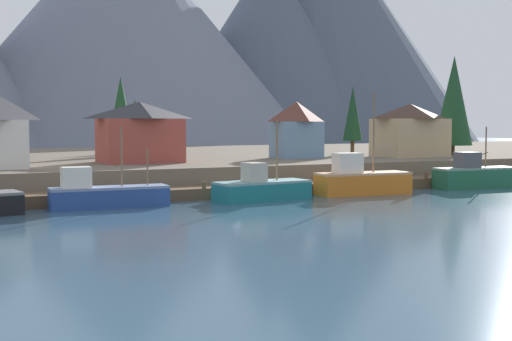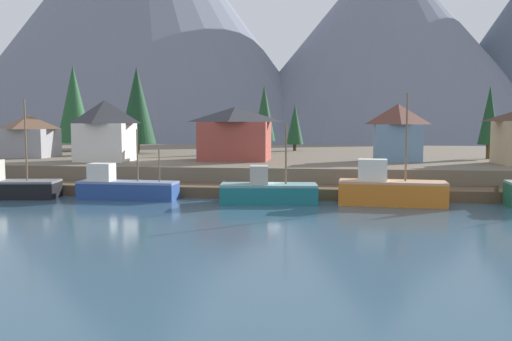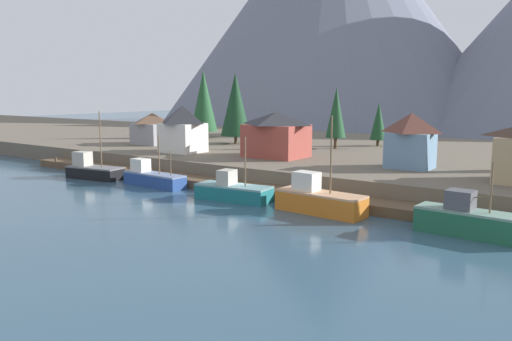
{
  "view_description": "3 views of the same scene",
  "coord_description": "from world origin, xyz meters",
  "px_view_note": "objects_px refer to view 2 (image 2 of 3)",
  "views": [
    {
      "loc": [
        -24.98,
        -53.83,
        6.6
      ],
      "look_at": [
        1.96,
        2.3,
        2.23
      ],
      "focal_mm": 47.54,
      "sensor_mm": 36.0,
      "label": 1
    },
    {
      "loc": [
        5.4,
        -48.38,
        6.97
      ],
      "look_at": [
        -1.16,
        1.72,
        2.48
      ],
      "focal_mm": 37.87,
      "sensor_mm": 36.0,
      "label": 2
    },
    {
      "loc": [
        34.05,
        -44.39,
        11.62
      ],
      "look_at": [
        -0.89,
        3.91,
        2.37
      ],
      "focal_mm": 35.76,
      "sensor_mm": 36.0,
      "label": 3
    }
  ],
  "objects_px": {
    "house_grey": "(29,136)",
    "conifer_near_right": "(295,124)",
    "fishing_boat_black": "(10,186)",
    "conifer_near_left": "(489,116)",
    "house_white": "(105,130)",
    "house_blue": "(398,132)",
    "fishing_boat_blue": "(124,188)",
    "fishing_boat_orange": "(390,190)",
    "conifer_mid_right": "(137,105)",
    "fishing_boat_teal": "(268,191)",
    "conifer_mid_left": "(264,113)",
    "house_red": "(235,133)",
    "conifer_back_right": "(74,104)"
  },
  "relations": [
    {
      "from": "house_grey",
      "to": "conifer_near_right",
      "type": "relative_size",
      "value": 0.86
    },
    {
      "from": "fishing_boat_black",
      "to": "conifer_near_left",
      "type": "height_order",
      "value": "conifer_near_left"
    },
    {
      "from": "house_white",
      "to": "conifer_near_left",
      "type": "bearing_deg",
      "value": 12.17
    },
    {
      "from": "house_blue",
      "to": "conifer_near_left",
      "type": "bearing_deg",
      "value": 26.36
    },
    {
      "from": "fishing_boat_black",
      "to": "house_grey",
      "type": "bearing_deg",
      "value": 106.69
    },
    {
      "from": "fishing_boat_blue",
      "to": "house_grey",
      "type": "distance_m",
      "value": 27.65
    },
    {
      "from": "conifer_near_right",
      "to": "house_grey",
      "type": "bearing_deg",
      "value": -148.68
    },
    {
      "from": "fishing_boat_black",
      "to": "fishing_boat_orange",
      "type": "xyz_separation_m",
      "value": [
        34.28,
        0.42,
        0.17
      ]
    },
    {
      "from": "conifer_mid_right",
      "to": "house_blue",
      "type": "bearing_deg",
      "value": -17.14
    },
    {
      "from": "fishing_boat_black",
      "to": "fishing_boat_teal",
      "type": "height_order",
      "value": "fishing_boat_black"
    },
    {
      "from": "fishing_boat_orange",
      "to": "house_white",
      "type": "relative_size",
      "value": 1.34
    },
    {
      "from": "house_blue",
      "to": "conifer_near_left",
      "type": "height_order",
      "value": "conifer_near_left"
    },
    {
      "from": "house_grey",
      "to": "house_white",
      "type": "distance_m",
      "value": 13.97
    },
    {
      "from": "house_grey",
      "to": "conifer_mid_right",
      "type": "height_order",
      "value": "conifer_mid_right"
    },
    {
      "from": "fishing_boat_blue",
      "to": "conifer_mid_left",
      "type": "bearing_deg",
      "value": 75.61
    },
    {
      "from": "house_blue",
      "to": "conifer_mid_right",
      "type": "relative_size",
      "value": 0.53
    },
    {
      "from": "house_red",
      "to": "fishing_boat_black",
      "type": "bearing_deg",
      "value": -136.41
    },
    {
      "from": "fishing_boat_orange",
      "to": "conifer_mid_right",
      "type": "distance_m",
      "value": 43.61
    },
    {
      "from": "fishing_boat_blue",
      "to": "conifer_back_right",
      "type": "distance_m",
      "value": 40.06
    },
    {
      "from": "fishing_boat_blue",
      "to": "conifer_near_right",
      "type": "bearing_deg",
      "value": 73.45
    },
    {
      "from": "house_grey",
      "to": "fishing_boat_orange",
      "type": "bearing_deg",
      "value": -23.65
    },
    {
      "from": "fishing_boat_orange",
      "to": "house_grey",
      "type": "bearing_deg",
      "value": 160.3
    },
    {
      "from": "house_white",
      "to": "house_blue",
      "type": "bearing_deg",
      "value": 6.76
    },
    {
      "from": "fishing_boat_blue",
      "to": "conifer_near_left",
      "type": "distance_m",
      "value": 44.86
    },
    {
      "from": "fishing_boat_teal",
      "to": "fishing_boat_black",
      "type": "bearing_deg",
      "value": 174.12
    },
    {
      "from": "fishing_boat_black",
      "to": "house_grey",
      "type": "relative_size",
      "value": 1.43
    },
    {
      "from": "fishing_boat_blue",
      "to": "house_white",
      "type": "relative_size",
      "value": 1.3
    },
    {
      "from": "fishing_boat_black",
      "to": "conifer_near_right",
      "type": "bearing_deg",
      "value": 50.14
    },
    {
      "from": "conifer_mid_left",
      "to": "conifer_back_right",
      "type": "xyz_separation_m",
      "value": [
        -30.1,
        2.07,
        1.53
      ]
    },
    {
      "from": "house_blue",
      "to": "conifer_back_right",
      "type": "relative_size",
      "value": 0.5
    },
    {
      "from": "fishing_boat_blue",
      "to": "conifer_near_right",
      "type": "distance_m",
      "value": 41.46
    },
    {
      "from": "fishing_boat_blue",
      "to": "house_grey",
      "type": "height_order",
      "value": "house_grey"
    },
    {
      "from": "house_grey",
      "to": "house_red",
      "type": "height_order",
      "value": "house_red"
    },
    {
      "from": "house_grey",
      "to": "conifer_near_left",
      "type": "relative_size",
      "value": 0.71
    },
    {
      "from": "house_red",
      "to": "house_blue",
      "type": "relative_size",
      "value": 1.27
    },
    {
      "from": "fishing_boat_orange",
      "to": "house_red",
      "type": "relative_size",
      "value": 1.12
    },
    {
      "from": "conifer_mid_right",
      "to": "fishing_boat_blue",
      "type": "bearing_deg",
      "value": -72.69
    },
    {
      "from": "fishing_boat_orange",
      "to": "house_red",
      "type": "xyz_separation_m",
      "value": [
        -16.15,
        16.84,
        4.44
      ]
    },
    {
      "from": "fishing_boat_orange",
      "to": "house_grey",
      "type": "xyz_separation_m",
      "value": [
        -43.59,
        19.08,
        4.01
      ]
    },
    {
      "from": "fishing_boat_blue",
      "to": "conifer_back_right",
      "type": "height_order",
      "value": "conifer_back_right"
    },
    {
      "from": "fishing_boat_blue",
      "to": "conifer_near_right",
      "type": "relative_size",
      "value": 1.24
    },
    {
      "from": "conifer_mid_left",
      "to": "conifer_mid_right",
      "type": "xyz_separation_m",
      "value": [
        -17.93,
        -3.27,
        1.11
      ]
    },
    {
      "from": "conifer_near_right",
      "to": "conifer_mid_right",
      "type": "height_order",
      "value": "conifer_mid_right"
    },
    {
      "from": "house_blue",
      "to": "house_red",
      "type": "bearing_deg",
      "value": -178.45
    },
    {
      "from": "house_grey",
      "to": "fishing_boat_blue",
      "type": "bearing_deg",
      "value": -43.09
    },
    {
      "from": "fishing_boat_orange",
      "to": "conifer_mid_left",
      "type": "distance_m",
      "value": 35.26
    },
    {
      "from": "fishing_boat_black",
      "to": "house_blue",
      "type": "bearing_deg",
      "value": 16.82
    },
    {
      "from": "fishing_boat_black",
      "to": "fishing_boat_blue",
      "type": "relative_size",
      "value": 0.99
    },
    {
      "from": "fishing_boat_orange",
      "to": "house_red",
      "type": "height_order",
      "value": "fishing_boat_orange"
    },
    {
      "from": "fishing_boat_black",
      "to": "house_grey",
      "type": "distance_m",
      "value": 22.01
    }
  ]
}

